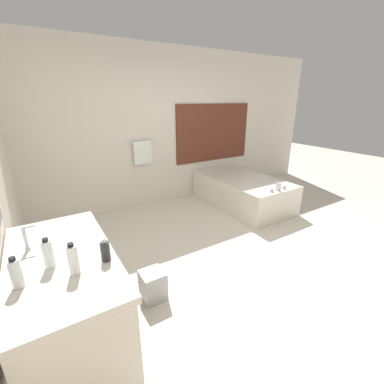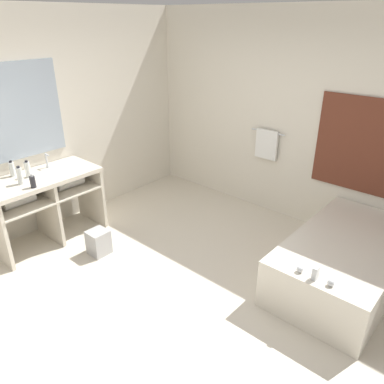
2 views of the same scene
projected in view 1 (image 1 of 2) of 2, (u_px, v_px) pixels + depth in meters
ground_plane at (235, 258)px, 3.17m from camera, size 16.00×16.00×0.00m
wall_back_with_blinds at (158, 129)px, 4.52m from camera, size 7.40×0.13×2.70m
vanity_counter at (66, 284)px, 1.83m from camera, size 0.66×1.30×0.86m
sink_faucet at (26, 239)px, 1.76m from camera, size 0.09×0.04×0.18m
bathtub at (241, 190)px, 4.71m from camera, size 0.99×1.82×0.63m
water_bottle_1 at (48, 254)px, 1.58m from camera, size 0.06×0.06×0.20m
water_bottle_2 at (16, 273)px, 1.41m from camera, size 0.06×0.06×0.19m
water_bottle_3 at (73, 260)px, 1.51m from camera, size 0.06×0.06×0.21m
soap_dispenser at (105, 251)px, 1.65m from camera, size 0.06×0.06×0.16m
waste_bin at (153, 285)px, 2.49m from camera, size 0.22×0.22×0.30m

